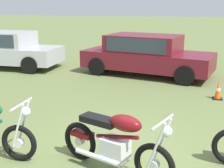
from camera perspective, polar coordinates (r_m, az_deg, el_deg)
The scene contains 5 objects.
ground_plane at distance 5.04m, azimuth 2.12°, elevation -14.77°, with size 120.00×120.00×0.00m, color olive.
motorcycle_maroon at distance 4.61m, azimuth 0.61°, elevation -10.95°, with size 1.86×1.03×1.02m.
car_silver at distance 12.89m, azimuth -19.65°, elevation 6.46°, with size 4.42×1.98×1.43m.
car_burgundy at distance 10.92m, azimuth 6.36°, elevation 5.87°, with size 4.86×2.95×1.43m.
traffic_cone at distance 8.60m, azimuth 19.33°, elevation -1.28°, with size 0.25×0.25×0.49m.
Camera 1 is at (0.69, -4.32, 2.49)m, focal length 48.54 mm.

